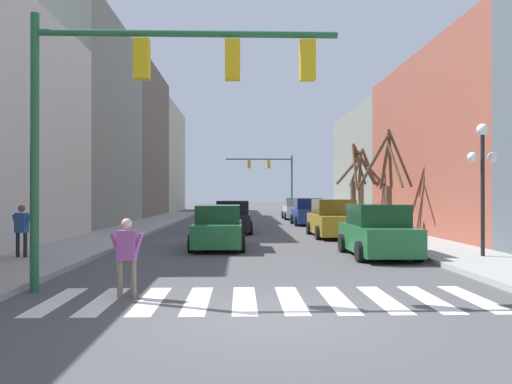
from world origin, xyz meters
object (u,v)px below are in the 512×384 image
object	(u,v)px
car_parked_left_near	(296,209)
car_parked_left_mid	(378,232)
car_parked_right_far	(219,228)
street_tree_left_far	(357,186)
traffic_signal_far	(272,171)
pedestrian_on_left_sidewalk	(22,226)
street_tree_left_mid	(360,187)
street_lamp_right_corner	(483,162)
car_parked_right_mid	(308,213)
car_at_intersection	(333,219)
traffic_signal_near	(151,86)
car_driving_toward_lane	(233,218)
pedestrian_crossing_street	(127,251)
street_tree_right_mid	(388,184)

from	to	relation	value
car_parked_left_near	car_parked_left_mid	bearing A→B (deg)	-179.94
car_parked_left_near	car_parked_right_far	bearing A→B (deg)	166.19
street_tree_left_far	traffic_signal_far	bearing A→B (deg)	99.51
pedestrian_on_left_sidewalk	street_tree_left_mid	xyz separation A→B (m)	(13.82, 14.78, 1.41)
street_lamp_right_corner	street_tree_left_mid	bearing A→B (deg)	90.82
car_parked_right_mid	street_tree_left_far	xyz separation A→B (m)	(2.57, -3.18, 1.72)
car_at_intersection	traffic_signal_near	bearing A→B (deg)	154.49
car_parked_left_mid	pedestrian_on_left_sidewalk	distance (m)	11.13
traffic_signal_near	traffic_signal_far	world-z (taller)	traffic_signal_far
car_driving_toward_lane	street_tree_left_mid	size ratio (longest dim) A/B	0.98
traffic_signal_near	traffic_signal_far	distance (m)	41.95
traffic_signal_near	pedestrian_crossing_street	distance (m)	3.47
pedestrian_on_left_sidewalk	street_tree_left_mid	world-z (taller)	street_tree_left_mid
car_parked_right_far	car_at_intersection	size ratio (longest dim) A/B	0.91
street_tree_left_mid	street_tree_left_far	bearing A→B (deg)	-165.88
car_parked_right_far	car_parked_right_mid	size ratio (longest dim) A/B	1.02
car_at_intersection	street_tree_left_mid	world-z (taller)	street_tree_left_mid
traffic_signal_near	street_tree_right_mid	xyz separation A→B (m)	(8.98, 13.31, -1.78)
car_parked_right_far	pedestrian_crossing_street	xyz separation A→B (m)	(-1.42, -8.94, 0.17)
street_lamp_right_corner	car_parked_left_near	bearing A→B (deg)	96.68
car_driving_toward_lane	street_tree_left_mid	distance (m)	8.53
street_tree_right_mid	street_lamp_right_corner	bearing A→B (deg)	-87.78
street_tree_right_mid	pedestrian_crossing_street	bearing A→B (deg)	-123.94
pedestrian_on_left_sidewalk	street_tree_left_mid	distance (m)	20.28
car_parked_right_mid	street_tree_left_far	distance (m)	4.43
car_parked_left_mid	street_tree_right_mid	xyz separation A→B (m)	(2.61, 7.65, 1.75)
pedestrian_on_left_sidewalk	street_tree_left_far	bearing A→B (deg)	-115.42
street_lamp_right_corner	car_parked_left_mid	bearing A→B (deg)	159.14
traffic_signal_near	street_tree_right_mid	size ratio (longest dim) A/B	1.28
street_lamp_right_corner	car_parked_left_near	distance (m)	25.66
street_lamp_right_corner	car_at_intersection	bearing A→B (deg)	109.12
street_tree_left_far	street_tree_right_mid	xyz separation A→B (m)	(0.06, -6.07, 0.01)
car_driving_toward_lane	car_parked_left_mid	world-z (taller)	car_parked_left_mid
pedestrian_on_left_sidewalk	street_tree_right_mid	bearing A→B (deg)	-130.34
car_parked_left_near	car_driving_toward_lane	bearing A→B (deg)	160.57
street_lamp_right_corner	pedestrian_crossing_street	xyz separation A→B (m)	(-9.69, -5.13, -2.11)
car_parked_left_near	car_parked_left_mid	xyz separation A→B (m)	(0.02, -24.26, -0.02)
car_parked_left_mid	street_tree_left_mid	xyz separation A→B (m)	(2.73, 13.77, 1.70)
car_at_intersection	street_tree_left_far	bearing A→B (deg)	-22.96
car_parked_left_mid	pedestrian_crossing_street	bearing A→B (deg)	132.82
car_parked_left_near	street_tree_right_mid	bearing A→B (deg)	-170.99
street_tree_left_mid	pedestrian_on_left_sidewalk	bearing A→B (deg)	-133.08
traffic_signal_near	street_tree_left_mid	size ratio (longest dim) A/B	1.36
pedestrian_on_left_sidewalk	street_tree_left_far	world-z (taller)	street_tree_left_far
street_lamp_right_corner	car_driving_toward_lane	size ratio (longest dim) A/B	0.88
car_parked_left_near	street_tree_left_mid	world-z (taller)	street_tree_left_mid
pedestrian_on_left_sidewalk	street_tree_right_mid	size ratio (longest dim) A/B	0.31
car_parked_right_mid	traffic_signal_near	bearing A→B (deg)	164.29
traffic_signal_far	street_tree_right_mid	distance (m)	28.63
car_parked_right_mid	street_tree_right_mid	bearing A→B (deg)	-164.12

